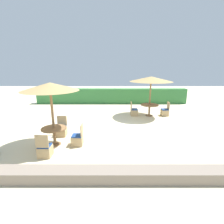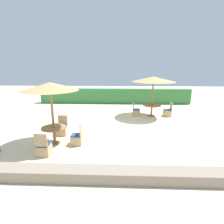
{
  "view_description": "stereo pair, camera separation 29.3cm",
  "coord_description": "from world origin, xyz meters",
  "px_view_note": "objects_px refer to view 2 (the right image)",
  "views": [
    {
      "loc": [
        0.04,
        -8.21,
        3.26
      ],
      "look_at": [
        0.0,
        0.6,
        0.9
      ],
      "focal_mm": 28.0,
      "sensor_mm": 36.0,
      "label": 1
    },
    {
      "loc": [
        0.34,
        -8.2,
        3.26
      ],
      "look_at": [
        0.0,
        0.6,
        0.9
      ],
      "focal_mm": 28.0,
      "sensor_mm": 36.0,
      "label": 2
    }
  ],
  "objects_px": {
    "round_table_front_left": "(54,131)",
    "patio_chair_front_left_south": "(44,149)",
    "parasol_front_left": "(50,87)",
    "round_table_back_right": "(152,107)",
    "patio_chair_back_right_east": "(168,112)",
    "patio_chair_front_left_east": "(77,139)",
    "parasol_back_right": "(153,79)",
    "patio_chair_back_right_west": "(136,112)",
    "patio_chair_front_left_north": "(62,130)"
  },
  "relations": [
    {
      "from": "round_table_front_left",
      "to": "patio_chair_front_left_south",
      "type": "height_order",
      "value": "patio_chair_front_left_south"
    },
    {
      "from": "parasol_front_left",
      "to": "patio_chair_front_left_south",
      "type": "bearing_deg",
      "value": -92.16
    },
    {
      "from": "round_table_back_right",
      "to": "patio_chair_back_right_east",
      "type": "height_order",
      "value": "patio_chair_back_right_east"
    },
    {
      "from": "round_table_back_right",
      "to": "patio_chair_back_right_east",
      "type": "xyz_separation_m",
      "value": [
        1.06,
        0.01,
        -0.35
      ]
    },
    {
      "from": "patio_chair_front_left_east",
      "to": "patio_chair_front_left_south",
      "type": "relative_size",
      "value": 1.0
    },
    {
      "from": "patio_chair_front_left_east",
      "to": "patio_chair_front_left_south",
      "type": "bearing_deg",
      "value": 133.57
    },
    {
      "from": "parasol_back_right",
      "to": "round_table_front_left",
      "type": "relative_size",
      "value": 2.64
    },
    {
      "from": "patio_chair_back_right_west",
      "to": "round_table_back_right",
      "type": "bearing_deg",
      "value": 87.24
    },
    {
      "from": "round_table_front_left",
      "to": "patio_chair_front_left_north",
      "type": "height_order",
      "value": "patio_chair_front_left_north"
    },
    {
      "from": "patio_chair_back_right_east",
      "to": "patio_chair_front_left_east",
      "type": "height_order",
      "value": "same"
    },
    {
      "from": "patio_chair_front_left_south",
      "to": "patio_chair_back_right_east",
      "type": "bearing_deg",
      "value": 42.15
    },
    {
      "from": "patio_chair_front_left_east",
      "to": "patio_chair_front_left_north",
      "type": "bearing_deg",
      "value": 43.34
    },
    {
      "from": "round_table_back_right",
      "to": "patio_chair_front_left_north",
      "type": "bearing_deg",
      "value": -144.95
    },
    {
      "from": "round_table_back_right",
      "to": "patio_chair_back_right_east",
      "type": "relative_size",
      "value": 1.25
    },
    {
      "from": "round_table_front_left",
      "to": "patio_chair_back_right_west",
      "type": "bearing_deg",
      "value": 48.88
    },
    {
      "from": "round_table_front_left",
      "to": "patio_chair_front_left_south",
      "type": "xyz_separation_m",
      "value": [
        -0.04,
        -1.01,
        -0.32
      ]
    },
    {
      "from": "patio_chair_back_right_west",
      "to": "patio_chair_front_left_south",
      "type": "bearing_deg",
      "value": -35.68
    },
    {
      "from": "parasol_back_right",
      "to": "patio_chair_back_right_east",
      "type": "height_order",
      "value": "parasol_back_right"
    },
    {
      "from": "parasol_front_left",
      "to": "patio_chair_front_left_north",
      "type": "bearing_deg",
      "value": 89.22
    },
    {
      "from": "parasol_back_right",
      "to": "patio_chair_front_left_south",
      "type": "height_order",
      "value": "parasol_back_right"
    },
    {
      "from": "parasol_back_right",
      "to": "patio_chair_back_right_west",
      "type": "bearing_deg",
      "value": 177.24
    },
    {
      "from": "patio_chair_back_right_east",
      "to": "patio_chair_back_right_west",
      "type": "height_order",
      "value": "same"
    },
    {
      "from": "patio_chair_front_left_east",
      "to": "parasol_back_right",
      "type": "bearing_deg",
      "value": -41.39
    },
    {
      "from": "round_table_back_right",
      "to": "patio_chair_back_right_west",
      "type": "relative_size",
      "value": 1.25
    },
    {
      "from": "patio_chair_back_right_west",
      "to": "patio_chair_front_left_south",
      "type": "xyz_separation_m",
      "value": [
        -3.93,
        -5.47,
        0.0
      ]
    },
    {
      "from": "round_table_front_left",
      "to": "patio_chair_front_left_north",
      "type": "xyz_separation_m",
      "value": [
        0.01,
        0.98,
        -0.32
      ]
    },
    {
      "from": "patio_chair_back_right_west",
      "to": "round_table_front_left",
      "type": "bearing_deg",
      "value": -41.12
    },
    {
      "from": "patio_chair_back_right_west",
      "to": "patio_chair_front_left_east",
      "type": "bearing_deg",
      "value": -32.88
    },
    {
      "from": "patio_chair_back_right_west",
      "to": "patio_chair_front_left_south",
      "type": "distance_m",
      "value": 6.73
    },
    {
      "from": "patio_chair_back_right_east",
      "to": "patio_chair_front_left_north",
      "type": "distance_m",
      "value": 6.87
    },
    {
      "from": "patio_chair_front_left_north",
      "to": "patio_chair_front_left_east",
      "type": "relative_size",
      "value": 1.0
    },
    {
      "from": "parasol_back_right",
      "to": "patio_chair_front_left_south",
      "type": "distance_m",
      "value": 7.64
    },
    {
      "from": "round_table_back_right",
      "to": "patio_chair_front_left_north",
      "type": "height_order",
      "value": "patio_chair_front_left_north"
    },
    {
      "from": "parasol_back_right",
      "to": "patio_chair_back_right_east",
      "type": "distance_m",
      "value": 2.39
    },
    {
      "from": "parasol_front_left",
      "to": "round_table_front_left",
      "type": "height_order",
      "value": "parasol_front_left"
    },
    {
      "from": "patio_chair_back_right_east",
      "to": "patio_chair_front_left_south",
      "type": "distance_m",
      "value": 8.09
    },
    {
      "from": "round_table_back_right",
      "to": "patio_chair_front_left_east",
      "type": "bearing_deg",
      "value": -131.39
    },
    {
      "from": "patio_chair_front_left_east",
      "to": "patio_chair_front_left_south",
      "type": "distance_m",
      "value": 1.4
    },
    {
      "from": "round_table_front_left",
      "to": "parasol_back_right",
      "type": "bearing_deg",
      "value": 41.95
    },
    {
      "from": "parasol_back_right",
      "to": "patio_chair_back_right_east",
      "type": "bearing_deg",
      "value": 0.5
    },
    {
      "from": "patio_chair_front_left_south",
      "to": "patio_chair_front_left_east",
      "type": "bearing_deg",
      "value": 43.57
    },
    {
      "from": "patio_chair_front_left_south",
      "to": "patio_chair_back_right_west",
      "type": "bearing_deg",
      "value": 54.32
    },
    {
      "from": "patio_chair_back_right_west",
      "to": "patio_chair_front_left_east",
      "type": "xyz_separation_m",
      "value": [
        -2.91,
        -4.5,
        0.0
      ]
    },
    {
      "from": "parasol_back_right",
      "to": "parasol_front_left",
      "type": "xyz_separation_m",
      "value": [
        -4.9,
        -4.41,
        0.03
      ]
    },
    {
      "from": "patio_chair_back_right_west",
      "to": "parasol_front_left",
      "type": "bearing_deg",
      "value": -41.12
    },
    {
      "from": "parasol_back_right",
      "to": "parasol_front_left",
      "type": "distance_m",
      "value": 6.59
    },
    {
      "from": "patio_chair_back_right_east",
      "to": "round_table_front_left",
      "type": "bearing_deg",
      "value": 126.53
    },
    {
      "from": "parasol_front_left",
      "to": "round_table_back_right",
      "type": "bearing_deg",
      "value": 41.95
    },
    {
      "from": "patio_chair_back_right_east",
      "to": "parasol_front_left",
      "type": "bearing_deg",
      "value": 126.53
    },
    {
      "from": "patio_chair_front_left_south",
      "to": "parasol_front_left",
      "type": "bearing_deg",
      "value": 87.84
    }
  ]
}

